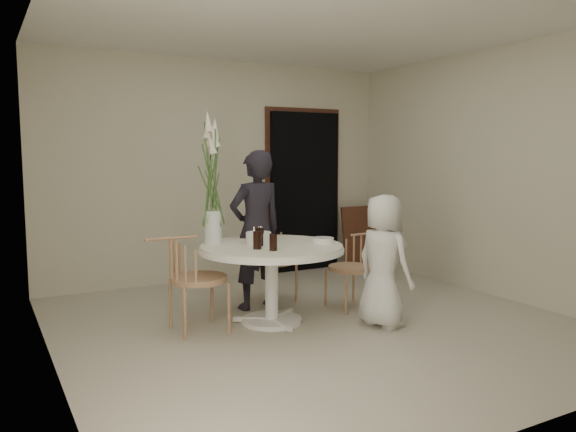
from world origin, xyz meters
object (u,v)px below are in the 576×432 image
boy (383,261)px  chair_far (265,252)px  chair_right (359,259)px  girl (256,230)px  flower_vase (212,181)px  birthday_cake (259,238)px  chair_left (185,270)px  table (272,257)px

boy → chair_far: bearing=10.8°
chair_right → chair_far: bearing=-137.5°
girl → flower_vase: size_ratio=1.31×
birthday_cake → flower_vase: 0.67m
chair_far → chair_left: (-1.11, -0.68, 0.04)m
birthday_cake → flower_vase: bearing=145.7°
boy → chair_left: bearing=57.6°
chair_left → boy: size_ratio=0.72×
girl → flower_vase: (-0.54, -0.19, 0.51)m
chair_far → boy: bearing=-79.1°
chair_right → flower_vase: flower_vase is taller
birthday_cake → flower_vase: flower_vase is taller
girl → birthday_cake: (-0.18, -0.43, -0.01)m
chair_left → birthday_cake: birthday_cake is taller
table → birthday_cake: bearing=136.0°
boy → flower_vase: (-1.27, 0.91, 0.71)m
boy → chair_right: bearing=-26.5°
chair_far → chair_right: (0.70, -0.73, -0.02)m
table → chair_far: 0.84m
chair_far → girl: girl is taller
chair_far → table: bearing=-122.2°
chair_left → birthday_cake: (0.70, -0.01, 0.23)m
boy → birthday_cake: 1.15m
girl → birthday_cake: girl is taller
chair_left → boy: bearing=-112.8°
chair_far → chair_left: size_ratio=0.93×
chair_right → girl: bearing=-118.4°
table → chair_right: bearing=2.5°
chair_right → birthday_cake: birthday_cake is taller
chair_right → boy: (-0.19, -0.63, 0.10)m
boy → girl: bearing=24.1°
chair_right → girl: size_ratio=0.48×
chair_left → girl: bearing=-64.5°
boy → birthday_cake: boy is taller
boy → birthday_cake: (-0.92, 0.67, 0.19)m
table → chair_left: chair_left is taller
chair_far → girl: (-0.23, -0.25, 0.28)m
chair_right → chair_left: bearing=-92.9°
boy → flower_vase: size_ratio=0.98×
chair_right → boy: size_ratio=0.64×
table → girl: girl is taller
table → chair_far: bearing=67.3°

